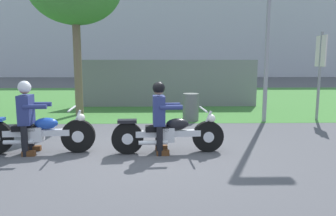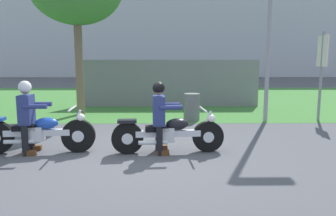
% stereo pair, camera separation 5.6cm
% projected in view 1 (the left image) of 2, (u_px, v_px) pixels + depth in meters
% --- Properties ---
extents(ground, '(120.00, 120.00, 0.00)m').
position_uv_depth(ground, '(141.00, 154.00, 6.17)').
color(ground, '#4C4C51').
extents(grass_verge, '(60.00, 12.00, 0.01)m').
position_uv_depth(grass_verge, '(152.00, 99.00, 15.09)').
color(grass_verge, '#3D7533').
rests_on(grass_verge, ground).
extents(stadium_facade, '(47.42, 8.00, 15.19)m').
position_uv_depth(stadium_facade, '(200.00, 10.00, 37.26)').
color(stadium_facade, silver).
rests_on(stadium_facade, ground).
extents(motorcycle_lead, '(2.18, 0.66, 0.86)m').
position_uv_depth(motorcycle_lead, '(169.00, 134.00, 6.23)').
color(motorcycle_lead, black).
rests_on(motorcycle_lead, ground).
extents(rider_lead, '(0.57, 0.49, 1.38)m').
position_uv_depth(rider_lead, '(160.00, 112.00, 6.16)').
color(rider_lead, black).
rests_on(rider_lead, ground).
extents(motorcycle_follow, '(2.20, 0.66, 0.88)m').
position_uv_depth(motorcycle_follow, '(37.00, 133.00, 6.19)').
color(motorcycle_follow, black).
rests_on(motorcycle_follow, ground).
extents(rider_follow, '(0.57, 0.49, 1.40)m').
position_uv_depth(rider_follow, '(27.00, 112.00, 6.12)').
color(rider_follow, black).
rests_on(rider_follow, ground).
extents(trash_can, '(0.47, 0.47, 0.81)m').
position_uv_depth(trash_can, '(191.00, 107.00, 9.55)').
color(trash_can, '#595E5B').
rests_on(trash_can, ground).
extents(sign_banner, '(0.08, 0.60, 2.60)m').
position_uv_depth(sign_banner, '(320.00, 62.00, 9.46)').
color(sign_banner, gray).
rests_on(sign_banner, ground).
extents(fence_segment, '(7.00, 0.06, 1.80)m').
position_uv_depth(fence_segment, '(167.00, 83.00, 12.42)').
color(fence_segment, slate).
rests_on(fence_segment, ground).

